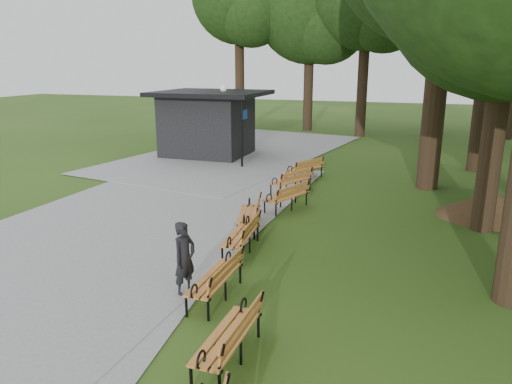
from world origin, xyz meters
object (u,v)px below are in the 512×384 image
(bench_1, at_px, (228,337))
(bench_7, at_px, (304,169))
(lamp_post, at_px, (224,106))
(dirt_mound, at_px, (493,205))
(bench_6, at_px, (291,181))
(bench_2, at_px, (215,278))
(person, at_px, (185,259))
(bench_5, at_px, (286,196))
(bench_3, at_px, (241,235))
(kiosk, at_px, (207,124))
(bench_4, at_px, (249,214))

(bench_1, bearing_deg, bench_7, -171.45)
(lamp_post, height_order, bench_7, lamp_post)
(dirt_mound, distance_m, bench_6, 6.56)
(bench_6, bearing_deg, bench_2, 30.57)
(person, relative_size, bench_5, 0.81)
(bench_1, height_order, bench_7, same)
(bench_1, relative_size, bench_3, 1.00)
(bench_5, xyz_separation_m, bench_6, (-0.38, 2.06, 0.00))
(dirt_mound, xyz_separation_m, bench_7, (-6.49, 2.94, 0.03))
(bench_2, relative_size, bench_7, 1.00)
(kiosk, xyz_separation_m, bench_1, (7.41, -15.84, -1.16))
(bench_2, distance_m, bench_4, 4.20)
(bench_1, height_order, bench_6, same)
(kiosk, xyz_separation_m, dirt_mound, (12.30, -6.53, -1.20))
(bench_1, distance_m, bench_7, 12.36)
(bench_4, height_order, bench_5, same)
(bench_1, xyz_separation_m, bench_3, (-1.37, 4.32, 0.00))
(bench_1, relative_size, bench_7, 1.00)
(person, xyz_separation_m, kiosk, (-5.76, 13.99, 0.83))
(kiosk, xyz_separation_m, bench_3, (6.04, -11.52, -1.16))
(kiosk, xyz_separation_m, bench_2, (6.41, -13.99, -1.16))
(person, distance_m, lamp_post, 14.73)
(bench_2, bearing_deg, bench_5, -177.56)
(bench_6, bearing_deg, bench_1, 35.42)
(bench_3, height_order, bench_6, same)
(bench_3, bearing_deg, bench_7, 177.24)
(lamp_post, bearing_deg, bench_7, -35.33)
(bench_3, height_order, bench_5, same)
(dirt_mound, distance_m, bench_3, 8.00)
(bench_4, relative_size, bench_7, 1.00)
(bench_7, bearing_deg, dirt_mound, 92.80)
(bench_3, bearing_deg, bench_2, 3.95)
(bench_2, height_order, bench_5, same)
(bench_1, relative_size, bench_4, 1.00)
(dirt_mound, bearing_deg, bench_1, -117.68)
(dirt_mound, bearing_deg, bench_4, -153.39)
(dirt_mound, bearing_deg, bench_2, -128.30)
(bench_2, relative_size, bench_5, 1.00)
(lamp_post, distance_m, bench_7, 6.27)
(kiosk, relative_size, bench_7, 2.70)
(lamp_post, relative_size, bench_3, 1.84)
(lamp_post, bearing_deg, bench_4, -64.22)
(bench_6, bearing_deg, kiosk, -108.03)
(lamp_post, relative_size, bench_2, 1.84)
(bench_4, relative_size, bench_5, 1.00)
(dirt_mound, xyz_separation_m, bench_5, (-6.12, -1.21, 0.03))
(kiosk, bearing_deg, dirt_mound, -27.60)
(bench_1, bearing_deg, person, -137.13)
(bench_4, bearing_deg, bench_2, -4.11)
(bench_5, bearing_deg, bench_1, 30.05)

